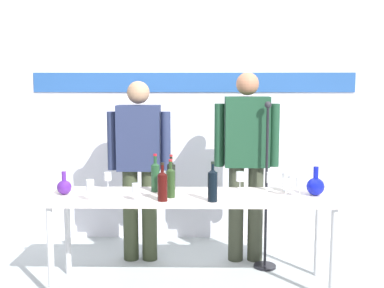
% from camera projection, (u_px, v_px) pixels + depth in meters
% --- Properties ---
extents(ground_plane, '(10.00, 10.00, 0.00)m').
position_uv_depth(ground_plane, '(192.00, 286.00, 3.84)').
color(ground_plane, '#ACB4B5').
extents(back_wall, '(4.72, 0.11, 3.00)m').
position_uv_depth(back_wall, '(194.00, 97.00, 4.90)').
color(back_wall, white).
rests_on(back_wall, ground).
extents(display_table, '(2.26, 0.57, 0.76)m').
position_uv_depth(display_table, '(192.00, 203.00, 3.75)').
color(display_table, silver).
rests_on(display_table, ground).
extents(decanter_blue_left, '(0.12, 0.12, 0.19)m').
position_uv_depth(decanter_blue_left, '(64.00, 187.00, 3.74)').
color(decanter_blue_left, '#4F1F87').
rests_on(decanter_blue_left, display_table).
extents(decanter_blue_right, '(0.14, 0.14, 0.23)m').
position_uv_depth(decanter_blue_right, '(315.00, 186.00, 3.71)').
color(decanter_blue_right, '#0F18B2').
rests_on(decanter_blue_right, display_table).
extents(presenter_left, '(0.58, 0.22, 1.66)m').
position_uv_depth(presenter_left, '(139.00, 160.00, 4.30)').
color(presenter_left, '#333B26').
rests_on(presenter_left, ground).
extents(presenter_right, '(0.59, 0.22, 1.74)m').
position_uv_depth(presenter_right, '(246.00, 155.00, 4.28)').
color(presenter_right, '#363B2B').
rests_on(presenter_right, ground).
extents(wine_bottle_0, '(0.07, 0.07, 0.31)m').
position_uv_depth(wine_bottle_0, '(155.00, 176.00, 3.84)').
color(wine_bottle_0, '#1C4124').
rests_on(wine_bottle_0, display_table).
extents(wine_bottle_1, '(0.07, 0.07, 0.30)m').
position_uv_depth(wine_bottle_1, '(171.00, 181.00, 3.64)').
color(wine_bottle_1, '#223919').
rests_on(wine_bottle_1, display_table).
extents(wine_bottle_2, '(0.07, 0.07, 0.30)m').
position_uv_depth(wine_bottle_2, '(213.00, 184.00, 3.51)').
color(wine_bottle_2, black).
rests_on(wine_bottle_2, display_table).
extents(wine_bottle_3, '(0.07, 0.07, 0.29)m').
position_uv_depth(wine_bottle_3, '(171.00, 175.00, 3.91)').
color(wine_bottle_3, black).
rests_on(wine_bottle_3, display_table).
extents(wine_bottle_4, '(0.07, 0.07, 0.29)m').
position_uv_depth(wine_bottle_4, '(162.00, 185.00, 3.53)').
color(wine_bottle_4, '#370A08').
rests_on(wine_bottle_4, display_table).
extents(wine_glass_left_0, '(0.06, 0.06, 0.14)m').
position_uv_depth(wine_glass_left_0, '(108.00, 177.00, 3.97)').
color(wine_glass_left_0, white).
rests_on(wine_glass_left_0, display_table).
extents(wine_glass_left_1, '(0.06, 0.06, 0.13)m').
position_uv_depth(wine_glass_left_1, '(136.00, 189.00, 3.54)').
color(wine_glass_left_1, white).
rests_on(wine_glass_left_1, display_table).
extents(wine_glass_left_2, '(0.06, 0.06, 0.16)m').
position_uv_depth(wine_glass_left_2, '(90.00, 186.00, 3.52)').
color(wine_glass_left_2, white).
rests_on(wine_glass_left_2, display_table).
extents(wine_glass_right_0, '(0.07, 0.07, 0.15)m').
position_uv_depth(wine_glass_right_0, '(240.00, 177.00, 3.93)').
color(wine_glass_right_0, white).
rests_on(wine_glass_right_0, display_table).
extents(wine_glass_right_1, '(0.06, 0.06, 0.16)m').
position_uv_depth(wine_glass_right_1, '(270.00, 178.00, 3.86)').
color(wine_glass_right_1, white).
rests_on(wine_glass_right_1, display_table).
extents(wine_glass_right_2, '(0.06, 0.06, 0.14)m').
position_uv_depth(wine_glass_right_2, '(286.00, 183.00, 3.70)').
color(wine_glass_right_2, white).
rests_on(wine_glass_right_2, display_table).
extents(wine_glass_right_3, '(0.06, 0.06, 0.15)m').
position_uv_depth(wine_glass_right_3, '(292.00, 181.00, 3.78)').
color(wine_glass_right_3, white).
rests_on(wine_glass_right_3, display_table).
extents(wine_glass_right_4, '(0.07, 0.07, 0.15)m').
position_uv_depth(wine_glass_right_4, '(287.00, 178.00, 3.87)').
color(wine_glass_right_4, white).
rests_on(wine_glass_right_4, display_table).
extents(wine_glass_right_5, '(0.06, 0.06, 0.15)m').
position_uv_depth(wine_glass_right_5, '(300.00, 183.00, 3.65)').
color(wine_glass_right_5, white).
rests_on(wine_glass_right_5, display_table).
extents(microphone_stand, '(0.20, 0.20, 1.49)m').
position_uv_depth(microphone_stand, '(266.00, 214.00, 4.16)').
color(microphone_stand, black).
rests_on(microphone_stand, ground).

